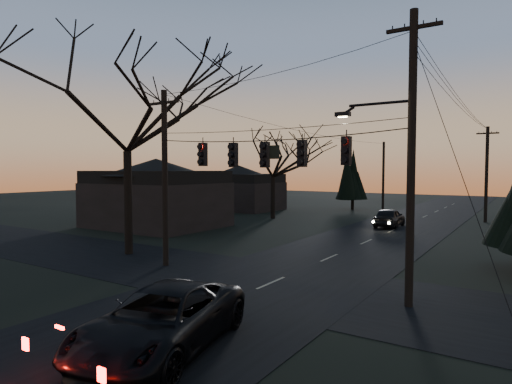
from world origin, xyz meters
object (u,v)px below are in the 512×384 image
Objects in this scene: utility_pole_right at (409,307)px; bare_tree_left at (127,109)px; utility_pole_far_r at (485,222)px; sedan_oncoming_a at (389,218)px; utility_pole_left at (166,266)px; utility_pole_far_l at (383,209)px; suv_near at (162,320)px.

bare_tree_left is at bearing 176.35° from utility_pole_right.
sedan_oncoming_a is at bearing -128.64° from utility_pole_far_r.
bare_tree_left is at bearing 165.65° from utility_pole_left.
bare_tree_left is at bearing -96.22° from utility_pole_far_l.
utility_pole_right is 21.10m from sedan_oncoming_a.
utility_pole_far_r is at bearing -130.73° from sedan_oncoming_a.
utility_pole_far_r is at bearing -34.82° from utility_pole_far_l.
utility_pole_right is 11.50m from utility_pole_left.
utility_pole_right is 2.20× the size of sedan_oncoming_a.
suv_near is (10.83, -8.14, -7.18)m from bare_tree_left.
suv_near reaches higher than sedan_oncoming_a.
utility_pole_far_r reaches higher than sedan_oncoming_a.
utility_pole_left is 30.27m from utility_pole_far_r.
utility_pole_far_l reaches higher than suv_near.
utility_pole_right is 1.18× the size of utility_pole_far_r.
bare_tree_left is 1.98× the size of suv_near.
suv_near is at bearing -122.04° from utility_pole_right.
utility_pole_right reaches higher than utility_pole_far_r.
utility_pole_far_l is at bearing 83.78° from bare_tree_left.
sedan_oncoming_a is at bearing 75.51° from utility_pole_left.
utility_pole_right is at bearing 105.30° from sedan_oncoming_a.
utility_pole_left is 1.47× the size of suv_near.
utility_pole_left is at bearing 73.43° from sedan_oncoming_a.
utility_pole_right reaches higher than suv_near.
utility_pole_right reaches higher than utility_pole_left.
bare_tree_left reaches higher than utility_pole_left.
bare_tree_left reaches higher than utility_pole_far_r.
utility_pole_left is 8.90m from bare_tree_left.
utility_pole_left is 10.06m from suv_near.
utility_pole_left is at bearing -90.00° from utility_pole_far_l.
utility_pole_right is at bearing 44.37° from suv_near.
utility_pole_left is at bearing -14.35° from bare_tree_left.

